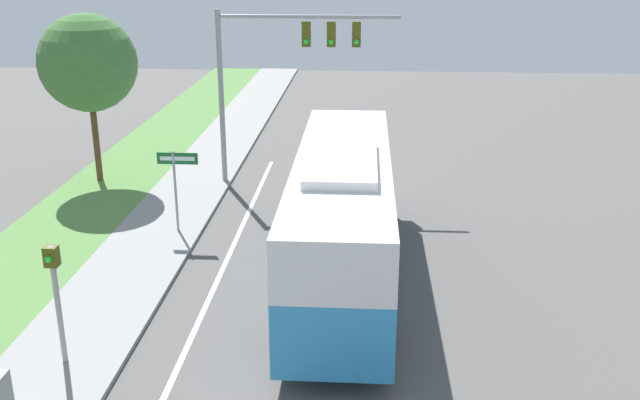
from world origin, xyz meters
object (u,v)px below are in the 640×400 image
at_px(pedestrian_signal, 55,286).
at_px(street_sign, 176,177).
at_px(bus, 342,208).
at_px(signal_gantry, 281,58).

bearing_deg(pedestrian_signal, street_sign, 85.77).
distance_m(bus, street_sign, 6.08).
bearing_deg(pedestrian_signal, bus, 39.78).
xyz_separation_m(bus, signal_gantry, (-2.58, 8.30, 2.83)).
xyz_separation_m(bus, street_sign, (-5.33, 2.92, -0.14)).
height_order(pedestrian_signal, street_sign, pedestrian_signal).
bearing_deg(signal_gantry, pedestrian_signal, -104.13).
bearing_deg(bus, signal_gantry, 107.23).
xyz_separation_m(signal_gantry, street_sign, (-2.75, -5.38, -2.98)).
relative_size(bus, pedestrian_signal, 4.10).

